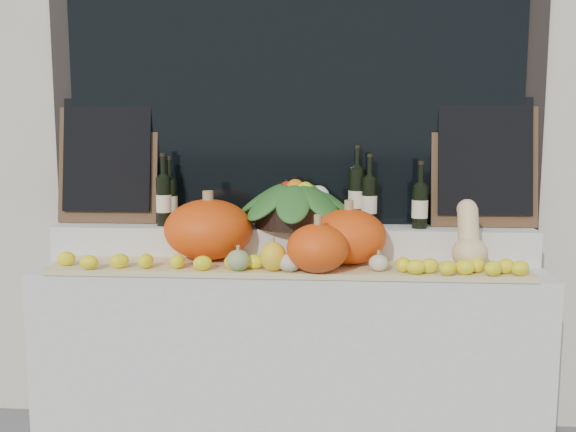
{
  "coord_description": "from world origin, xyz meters",
  "views": [
    {
      "loc": [
        0.2,
        -1.38,
        1.52
      ],
      "look_at": [
        0.0,
        1.45,
        1.12
      ],
      "focal_mm": 40.0,
      "sensor_mm": 36.0,
      "label": 1
    }
  ],
  "objects_px": {
    "butternut_squash": "(469,240)",
    "wine_bottle_tall": "(357,196)",
    "pumpkin_right": "(349,236)",
    "produce_bowl": "(295,203)",
    "pumpkin_left": "(209,229)"
  },
  "relations": [
    {
      "from": "butternut_squash",
      "to": "pumpkin_right",
      "type": "bearing_deg",
      "value": 174.81
    },
    {
      "from": "wine_bottle_tall",
      "to": "pumpkin_right",
      "type": "bearing_deg",
      "value": -99.71
    },
    {
      "from": "produce_bowl",
      "to": "pumpkin_right",
      "type": "bearing_deg",
      "value": -38.39
    },
    {
      "from": "produce_bowl",
      "to": "pumpkin_left",
      "type": "bearing_deg",
      "value": -159.6
    },
    {
      "from": "butternut_squash",
      "to": "wine_bottle_tall",
      "type": "height_order",
      "value": "wine_bottle_tall"
    },
    {
      "from": "pumpkin_right",
      "to": "pumpkin_left",
      "type": "bearing_deg",
      "value": 175.31
    },
    {
      "from": "pumpkin_left",
      "to": "butternut_squash",
      "type": "distance_m",
      "value": 1.17
    },
    {
      "from": "pumpkin_left",
      "to": "wine_bottle_tall",
      "type": "relative_size",
      "value": 1.05
    },
    {
      "from": "butternut_squash",
      "to": "produce_bowl",
      "type": "distance_m",
      "value": 0.82
    },
    {
      "from": "pumpkin_left",
      "to": "produce_bowl",
      "type": "bearing_deg",
      "value": 20.4
    },
    {
      "from": "pumpkin_left",
      "to": "wine_bottle_tall",
      "type": "distance_m",
      "value": 0.73
    },
    {
      "from": "pumpkin_left",
      "to": "butternut_squash",
      "type": "relative_size",
      "value": 1.4
    },
    {
      "from": "pumpkin_left",
      "to": "produce_bowl",
      "type": "relative_size",
      "value": 0.69
    },
    {
      "from": "produce_bowl",
      "to": "wine_bottle_tall",
      "type": "relative_size",
      "value": 1.53
    },
    {
      "from": "pumpkin_right",
      "to": "produce_bowl",
      "type": "relative_size",
      "value": 0.57
    }
  ]
}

